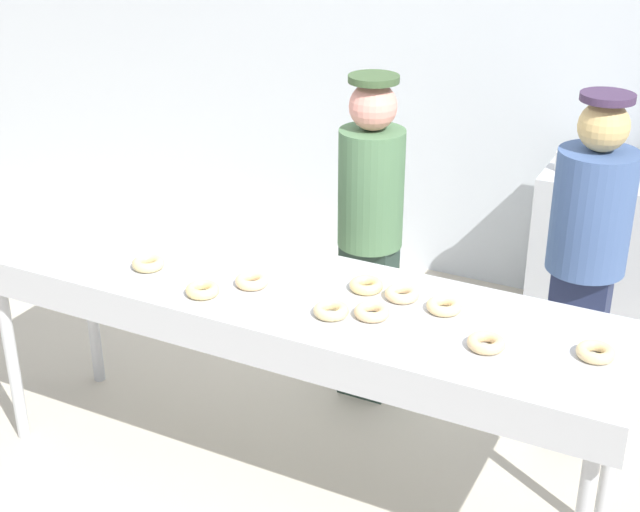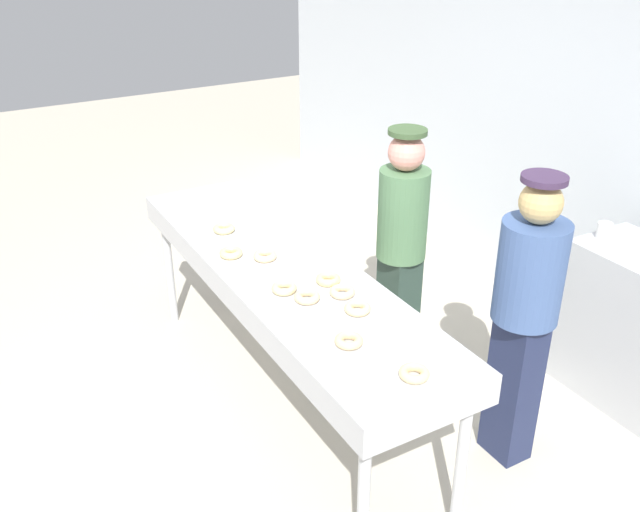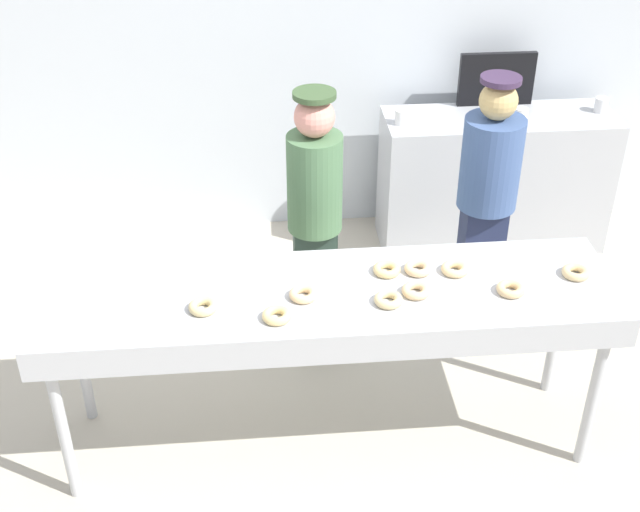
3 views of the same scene
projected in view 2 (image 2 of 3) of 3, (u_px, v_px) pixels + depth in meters
name	position (u px, v px, depth m)	size (l,w,h in m)	color
ground_plane	(287.00, 403.00, 4.33)	(16.00, 16.00, 0.00)	beige
back_wall	(594.00, 100.00, 4.65)	(8.00, 0.12, 3.17)	silver
fryer_conveyor	(283.00, 278.00, 3.94)	(2.73, 0.70, 0.95)	#B7BABF
plain_donut_0	(307.00, 297.00, 3.56)	(0.13, 0.13, 0.04)	#EAC38C
plain_donut_1	(328.00, 279.00, 3.73)	(0.13, 0.13, 0.04)	#F6D284
plain_donut_2	(231.00, 253.00, 4.00)	(0.13, 0.13, 0.04)	#F5D284
plain_donut_3	(265.00, 256.00, 3.97)	(0.13, 0.13, 0.04)	#F8CC8E
plain_donut_4	(224.00, 229.00, 4.30)	(0.13, 0.13, 0.04)	#E6CC88
plain_donut_5	(284.00, 288.00, 3.64)	(0.13, 0.13, 0.04)	#E9CC8B
plain_donut_6	(414.00, 373.00, 2.98)	(0.13, 0.13, 0.04)	#EECD8D
plain_donut_7	(349.00, 340.00, 3.21)	(0.13, 0.13, 0.04)	#EDC589
plain_donut_8	(342.00, 292.00, 3.61)	(0.13, 0.13, 0.04)	beige
plain_donut_9	(358.00, 308.00, 3.46)	(0.13, 0.13, 0.04)	#F5D18F
worker_baker	(402.00, 244.00, 4.29)	(0.30, 0.30, 1.61)	#273A31
worker_assistant	(525.00, 309.00, 3.54)	(0.33, 0.33, 1.63)	#1F2646
paper_cup_0	(604.00, 231.00, 4.18)	(0.09, 0.09, 0.10)	white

